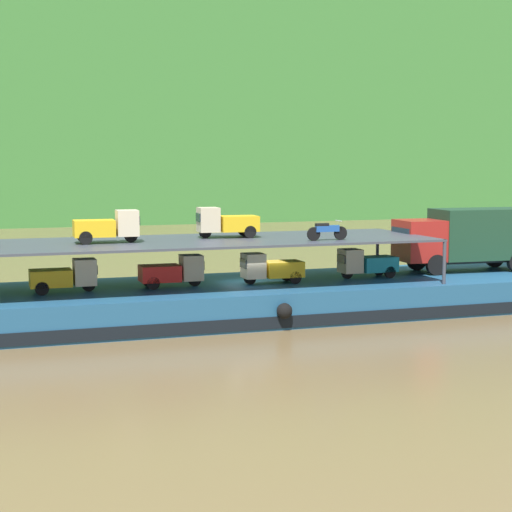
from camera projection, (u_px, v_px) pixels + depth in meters
name	position (u px, v px, depth m)	size (l,w,h in m)	color
ground_plane	(254.00, 315.00, 38.69)	(400.00, 400.00, 0.00)	brown
hillside_far_bank	(60.00, 18.00, 105.62)	(119.96, 38.14, 43.76)	#387533
cargo_barge	(254.00, 299.00, 38.60)	(32.67, 7.95, 1.50)	navy
covered_lorry	(467.00, 237.00, 42.41)	(7.93, 2.57, 3.10)	maroon
cargo_rack	(171.00, 242.00, 37.09)	(23.47, 6.62, 2.00)	#383D47
mini_truck_lower_aft	(64.00, 276.00, 35.52)	(2.75, 1.22, 1.38)	gold
mini_truck_lower_mid	(172.00, 271.00, 37.03)	(2.76, 1.23, 1.38)	red
mini_truck_lower_fore	(271.00, 268.00, 38.20)	(2.74, 1.20, 1.38)	gold
mini_truck_lower_bow	(366.00, 263.00, 40.07)	(2.76, 1.24, 1.38)	teal
mini_truck_upper_mid	(107.00, 227.00, 36.10)	(2.78, 1.28, 1.38)	gold
mini_truck_upper_fore	(226.00, 222.00, 38.62)	(2.79, 1.29, 1.38)	gold
motorcycle_upper_port	(327.00, 231.00, 37.27)	(1.90, 0.55, 0.87)	black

